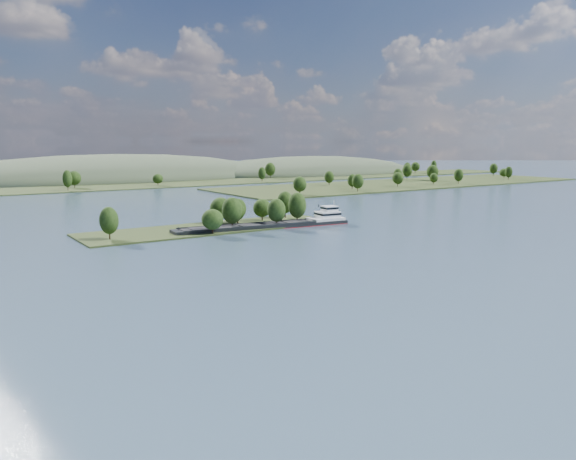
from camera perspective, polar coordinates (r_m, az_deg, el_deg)
ground at (r=165.80m, az=1.62°, el=-2.53°), size 1800.00×1800.00×0.00m
tree_island at (r=218.42m, az=-5.93°, el=1.24°), size 100.00×32.23×13.54m
right_bank at (r=451.99m, az=12.28°, el=4.70°), size 320.00×90.00×14.81m
back_shoreline at (r=425.79m, az=-19.90°, el=4.08°), size 900.00×60.00×15.28m
hill_east at (r=599.37m, az=2.35°, el=5.80°), size 260.00×140.00×36.00m
hill_west at (r=535.89m, az=-17.23°, el=5.04°), size 320.00×160.00×44.00m
cargo_barge at (r=218.21m, az=-1.24°, el=0.58°), size 72.32×16.23×9.71m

